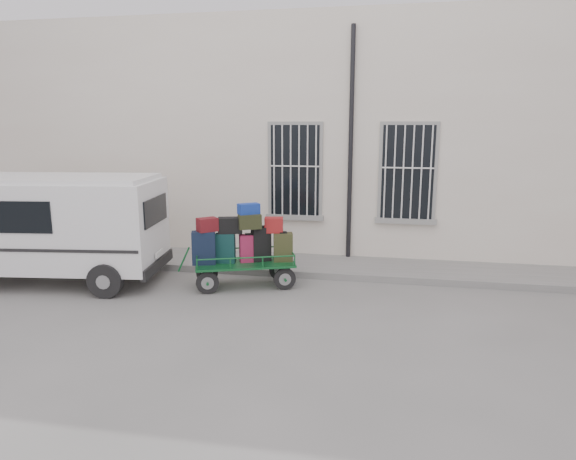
% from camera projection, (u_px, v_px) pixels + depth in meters
% --- Properties ---
extents(ground, '(80.00, 80.00, 0.00)m').
position_uv_depth(ground, '(288.00, 298.00, 10.12)').
color(ground, slate).
rests_on(ground, ground).
extents(building, '(24.00, 5.15, 6.00)m').
position_uv_depth(building, '(324.00, 137.00, 14.79)').
color(building, beige).
rests_on(building, ground).
extents(sidewalk, '(24.00, 1.70, 0.15)m').
position_uv_depth(sidewalk, '(306.00, 265.00, 12.22)').
color(sidewalk, slate).
rests_on(sidewalk, ground).
extents(luggage_cart, '(2.43, 1.58, 1.76)m').
position_uv_depth(luggage_cart, '(243.00, 247.00, 10.68)').
color(luggage_cart, black).
rests_on(luggage_cart, ground).
extents(van, '(4.77, 2.53, 2.30)m').
position_uv_depth(van, '(52.00, 222.00, 10.91)').
color(van, white).
rests_on(van, ground).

